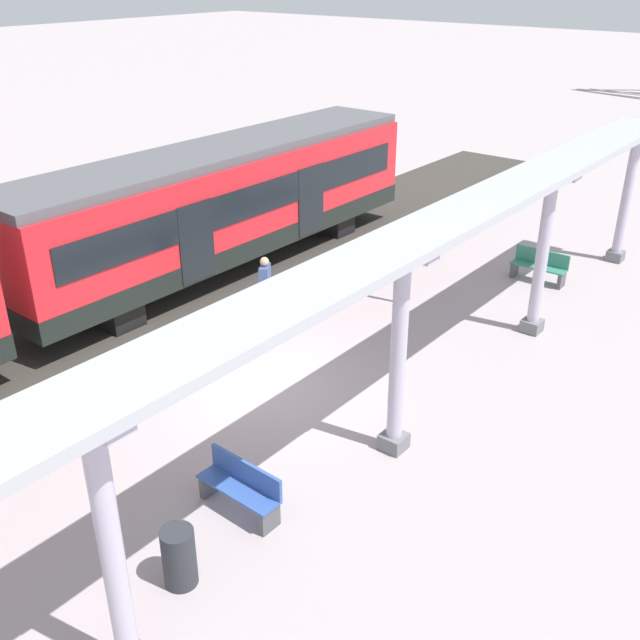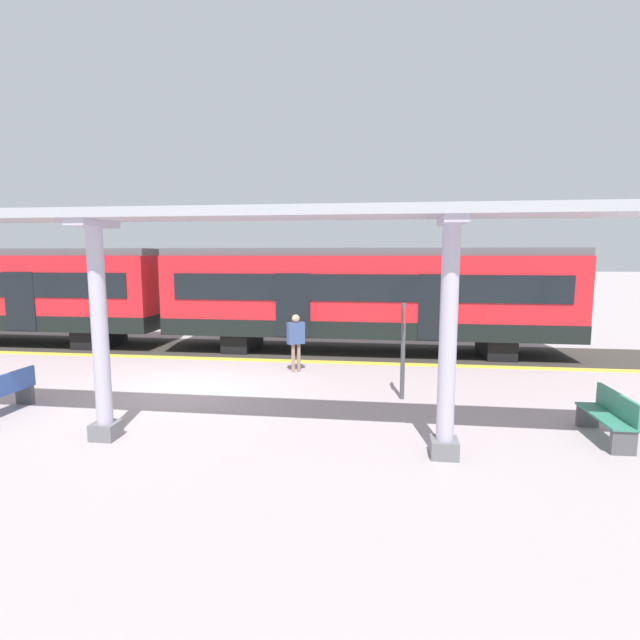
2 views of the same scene
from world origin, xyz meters
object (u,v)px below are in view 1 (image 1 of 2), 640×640
object	(u,v)px
bench_mid_platform	(241,486)
passenger_waiting_near_edge	(265,281)
canopy_pillar_fifth	(627,196)
platform_info_sign	(408,256)
canopy_pillar_second	(112,552)
canopy_pillar_fourth	(542,254)
bench_near_end	(540,266)
train_far_carriage	(224,206)
canopy_pillar_third	(398,354)
trash_bin	(179,557)

from	to	relation	value
bench_mid_platform	passenger_waiting_near_edge	world-z (taller)	passenger_waiting_near_edge
canopy_pillar_fifth	platform_info_sign	size ratio (longest dim) A/B	1.75
bench_mid_platform	platform_info_sign	xyz separation A→B (m)	(-2.17, 8.21, 0.89)
canopy_pillar_second	platform_info_sign	world-z (taller)	canopy_pillar_second
platform_info_sign	passenger_waiting_near_edge	bearing A→B (deg)	-127.49
platform_info_sign	canopy_pillar_fourth	bearing A→B (deg)	10.38
passenger_waiting_near_edge	bench_near_end	bearing A→B (deg)	56.68
bench_mid_platform	canopy_pillar_second	bearing A→B (deg)	-71.55
canopy_pillar_fourth	bench_near_end	distance (m)	3.53
train_far_carriage	canopy_pillar_fifth	bearing A→B (deg)	41.25
canopy_pillar_third	canopy_pillar_fifth	world-z (taller)	same
passenger_waiting_near_edge	bench_mid_platform	bearing A→B (deg)	-50.71
canopy_pillar_third	platform_info_sign	size ratio (longest dim) A/B	1.75
bench_near_end	canopy_pillar_third	bearing A→B (deg)	-82.68
bench_mid_platform	trash_bin	size ratio (longest dim) A/B	1.63
train_far_carriage	canopy_pillar_fourth	bearing A→B (deg)	11.05
train_far_carriage	bench_near_end	xyz separation A→B (m)	(7.39, 4.65, -1.39)
platform_info_sign	canopy_pillar_second	bearing A→B (deg)	-74.23
canopy_pillar_fourth	trash_bin	world-z (taller)	canopy_pillar_fourth
platform_info_sign	trash_bin	bearing A→B (deg)	-75.40
bench_near_end	bench_mid_platform	bearing A→B (deg)	-89.32
platform_info_sign	bench_near_end	bearing A→B (deg)	60.36
canopy_pillar_third	canopy_pillar_fourth	bearing A→B (deg)	90.00
bench_mid_platform	canopy_pillar_fourth	bearing A→B (deg)	83.48
platform_info_sign	passenger_waiting_near_edge	xyz separation A→B (m)	(-2.20, -2.87, -0.31)
canopy_pillar_fourth	passenger_waiting_near_edge	xyz separation A→B (m)	(-5.37, -3.45, -0.94)
trash_bin	bench_near_end	bearing A→B (deg)	92.31
train_far_carriage	canopy_pillar_fourth	xyz separation A→B (m)	(8.54, 1.67, 0.12)
canopy_pillar_third	bench_near_end	bearing A→B (deg)	97.32
train_far_carriage	trash_bin	size ratio (longest dim) A/B	14.40
canopy_pillar_fourth	passenger_waiting_near_edge	size ratio (longest dim) A/B	2.37
train_far_carriage	platform_info_sign	bearing A→B (deg)	11.45
platform_info_sign	canopy_pillar_third	bearing A→B (deg)	-59.31
canopy_pillar_second	canopy_pillar_fifth	xyz separation A→B (m)	(0.00, 17.63, 0.00)
trash_bin	platform_info_sign	world-z (taller)	platform_info_sign
bench_mid_platform	passenger_waiting_near_edge	size ratio (longest dim) A/B	0.93
bench_mid_platform	canopy_pillar_third	bearing A→B (deg)	70.70
train_far_carriage	canopy_pillar_second	world-z (taller)	canopy_pillar_second
canopy_pillar_second	canopy_pillar_fifth	bearing A→B (deg)	90.00
train_far_carriage	canopy_pillar_second	size ratio (longest dim) A/B	3.46
passenger_waiting_near_edge	canopy_pillar_third	bearing A→B (deg)	-24.69
canopy_pillar_fifth	passenger_waiting_near_edge	bearing A→B (deg)	-120.09
canopy_pillar_third	canopy_pillar_fifth	xyz separation A→B (m)	(0.00, 11.75, 0.00)
canopy_pillar_third	canopy_pillar_fourth	xyz separation A→B (m)	(0.00, 5.92, 0.00)
canopy_pillar_third	bench_near_end	size ratio (longest dim) A/B	2.55
canopy_pillar_fourth	canopy_pillar_fifth	distance (m)	5.82
canopy_pillar_third	bench_mid_platform	world-z (taller)	canopy_pillar_third
canopy_pillar_fourth	canopy_pillar_fifth	bearing A→B (deg)	90.00
canopy_pillar_second	bench_mid_platform	size ratio (longest dim) A/B	2.56
passenger_waiting_near_edge	canopy_pillar_fourth	bearing A→B (deg)	32.72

